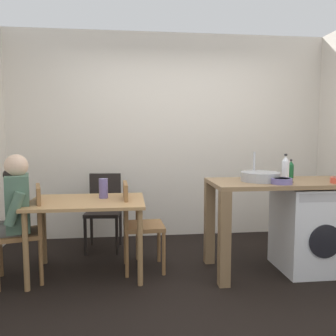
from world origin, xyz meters
The scene contains 16 objects.
ground_plane centered at (0.00, 0.00, 0.00)m, with size 5.46×5.46×0.00m, color black.
wall_back centered at (0.00, 1.75, 1.35)m, with size 4.60×0.10×2.70m, color silver.
dining_table centered at (-0.96, 0.49, 0.64)m, with size 1.10×0.76×0.74m.
chair_person_seat centered at (-1.51, 0.41, 0.51)m, with size 0.49×0.49×0.90m.
chair_opposite centered at (-0.48, 0.54, 0.51)m, with size 0.42×0.42×0.90m.
chair_spare_by_wall centered at (-0.85, 1.26, 0.51)m, with size 0.44×0.44×0.90m.
seated_person centered at (-1.66, 0.37, 0.67)m, with size 0.55×0.54×1.20m.
kitchen_counter centered at (0.79, 0.35, 0.76)m, with size 1.50×0.68×0.92m.
washing_machine centered at (1.26, 0.35, 0.43)m, with size 0.60×0.61×0.86m.
sink_basin centered at (0.74, 0.35, 0.97)m, with size 0.38×0.38×0.09m, color #9EA0A5.
tap centered at (0.74, 0.53, 1.06)m, with size 0.02×0.02×0.28m, color #B2B2B7.
bottle_tall_green centered at (1.03, 0.43, 1.04)m, with size 0.07×0.07×0.26m.
bottle_squat_brown centered at (1.16, 0.56, 1.01)m, with size 0.06×0.06×0.20m.
mixing_bowl centered at (0.86, 0.15, 0.95)m, with size 0.20×0.20×0.05m.
vase centered at (-0.81, 0.59, 0.84)m, with size 0.09×0.09×0.20m, color slate.
scissors centered at (0.95, 0.25, 0.92)m, with size 0.15×0.06×0.01m.
Camera 1 is at (-0.56, -2.91, 1.39)m, focal length 37.02 mm.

